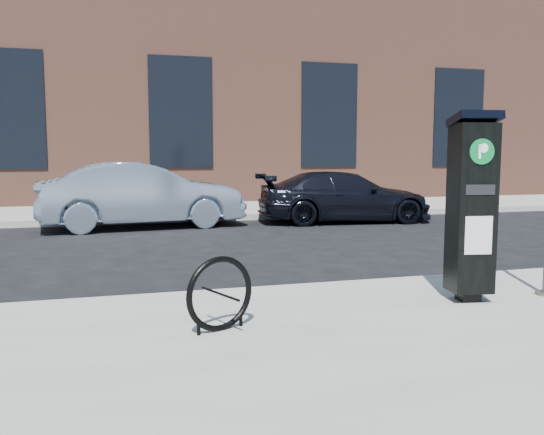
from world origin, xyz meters
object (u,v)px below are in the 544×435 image
object	(u,v)px
car_dark	(345,197)
car_silver	(141,195)
parking_kiosk	(472,205)
bike_rack	(220,294)

from	to	relation	value
car_dark	car_silver	bearing A→B (deg)	92.84
car_silver	car_dark	size ratio (longest dim) A/B	1.06
parking_kiosk	car_dark	bearing A→B (deg)	85.55
parking_kiosk	car_silver	world-z (taller)	parking_kiosk
parking_kiosk	bike_rack	world-z (taller)	parking_kiosk
bike_rack	car_silver	world-z (taller)	car_silver
bike_rack	car_dark	world-z (taller)	car_dark
bike_rack	car_silver	distance (m)	8.73
car_silver	parking_kiosk	bearing A→B (deg)	-166.61
parking_kiosk	car_silver	xyz separation A→B (m)	(-2.98, 8.41, -0.42)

